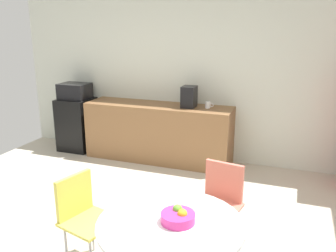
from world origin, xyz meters
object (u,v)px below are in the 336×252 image
object	(u,v)px
mini_fridge	(77,124)
mug_white	(208,105)
microwave	(75,91)
chair_yellow	(82,210)
round_table	(170,239)
fruit_bowl	(178,217)
coffee_maker	(189,97)
chair_coral	(220,196)

from	to	relation	value
mini_fridge	mug_white	size ratio (longest dim) A/B	6.91
mini_fridge	microwave	bearing A→B (deg)	180.00
mini_fridge	chair_yellow	size ratio (longest dim) A/B	1.07
round_table	microwave	bearing A→B (deg)	133.57
chair_yellow	fruit_bowl	size ratio (longest dim) A/B	3.34
mug_white	coffee_maker	world-z (taller)	coffee_maker
fruit_bowl	coffee_maker	bearing A→B (deg)	105.38
mini_fridge	chair_yellow	distance (m)	3.21
coffee_maker	microwave	bearing A→B (deg)	180.00
chair_coral	mug_white	bearing A→B (deg)	107.31
round_table	mug_white	distance (m)	2.98
fruit_bowl	mug_white	bearing A→B (deg)	99.81
mini_fridge	round_table	size ratio (longest dim) A/B	0.84
round_table	chair_yellow	bearing A→B (deg)	164.70
microwave	chair_coral	bearing A→B (deg)	-33.79
chair_yellow	mug_white	xyz separation A→B (m)	(0.46, 2.68, 0.43)
chair_yellow	coffee_maker	world-z (taller)	coffee_maker
chair_yellow	mug_white	distance (m)	2.75
microwave	chair_coral	xyz separation A→B (m)	(2.91, -1.95, -0.50)
fruit_bowl	chair_yellow	bearing A→B (deg)	166.75
chair_coral	fruit_bowl	xyz separation A→B (m)	(-0.12, -0.91, 0.25)
microwave	mug_white	xyz separation A→B (m)	(2.29, 0.05, -0.07)
mug_white	chair_yellow	bearing A→B (deg)	-99.82
mini_fridge	microwave	xyz separation A→B (m)	(-0.00, 0.00, 0.58)
chair_coral	chair_yellow	world-z (taller)	same
mini_fridge	chair_coral	bearing A→B (deg)	-33.79
microwave	fruit_bowl	distance (m)	4.01
microwave	chair_coral	size ratio (longest dim) A/B	0.58
round_table	mug_white	size ratio (longest dim) A/B	8.24
coffee_maker	mini_fridge	bearing A→B (deg)	180.00
chair_yellow	microwave	bearing A→B (deg)	124.76
microwave	chair_yellow	distance (m)	3.24
fruit_bowl	mug_white	world-z (taller)	mug_white
mini_fridge	round_table	xyz separation A→B (m)	(2.74, -2.88, 0.15)
mug_white	coffee_maker	bearing A→B (deg)	-170.95
chair_coral	coffee_maker	bearing A→B (deg)	114.93
round_table	coffee_maker	bearing A→B (deg)	104.33
round_table	chair_coral	bearing A→B (deg)	79.73
chair_coral	mug_white	distance (m)	2.13
microwave	round_table	bearing A→B (deg)	-46.43
fruit_bowl	coffee_maker	xyz separation A→B (m)	(-0.79, 2.86, 0.29)
microwave	mug_white	bearing A→B (deg)	1.13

